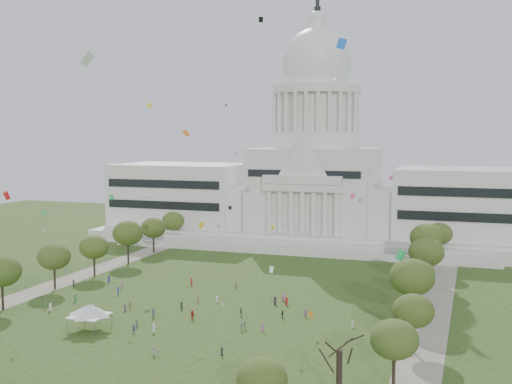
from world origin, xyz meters
The scene contains 33 objects.
ground centered at (0.00, 0.00, 0.00)m, with size 400.00×400.00×0.00m, color #2C4417.
capitol centered at (0.00, 113.59, 22.30)m, with size 160.00×64.50×91.30m.
path_left centered at (-48.00, 30.00, 0.02)m, with size 8.00×160.00×0.04m, color gray.
path_right centered at (48.00, 30.00, 0.02)m, with size 8.00×160.00×0.04m, color gray.
row_tree_r_0 centered at (44.94, -19.59, 7.75)m, with size 7.67×7.67×10.91m.
row_tree_l_1 centered at (-44.07, -2.96, 8.95)m, with size 8.86×8.86×12.59m.
row_tree_r_1 centered at (46.22, -1.75, 7.66)m, with size 7.58×7.58×10.78m.
row_tree_l_2 centered at (-45.04, 17.30, 8.51)m, with size 8.42×8.42×11.97m.
row_tree_r_2 centered at (44.17, 17.44, 9.66)m, with size 9.55×9.55×13.58m.
row_tree_l_3 centered at (-44.09, 33.92, 8.21)m, with size 8.12×8.12×11.55m.
row_tree_r_3 centered at (44.40, 34.48, 7.08)m, with size 7.01×7.01×9.98m.
row_tree_l_4 centered at (-44.08, 52.42, 9.39)m, with size 9.29×9.29×13.21m.
row_tree_r_4 centered at (44.76, 50.04, 9.29)m, with size 9.19×9.19×13.06m.
row_tree_l_5 centered at (-45.22, 71.01, 8.42)m, with size 8.33×8.33×11.85m.
row_tree_r_5 centered at (43.49, 70.19, 9.93)m, with size 9.82×9.82×13.96m.
row_tree_l_6 centered at (-46.87, 89.14, 8.27)m, with size 8.19×8.19×11.64m.
row_tree_r_6 centered at (45.96, 88.13, 8.51)m, with size 8.42×8.42×11.97m.
near_tree_1 centered at (30.00, -40.00, 7.00)m, with size 6.93×6.93×9.86m.
big_bare_tree centered at (38.00, -28.00, 8.67)m, with size 6.00×5.00×12.80m.
event_tent centered at (-17.09, -9.35, 4.16)m, with size 9.60×9.60×5.37m.
person_0 centered at (33.16, 9.48, 0.79)m, with size 0.77×0.50×1.57m, color silver.
person_2 centered at (22.20, 13.58, 0.89)m, with size 0.87×0.54×1.79m, color #994C8C.
person_3 centered at (12.48, 1.57, 0.84)m, with size 1.08×0.56×1.68m, color #33723F.
person_4 centered at (8.66, 9.67, 0.99)m, with size 1.16×0.63×1.98m, color #4C4C51.
person_5 centered at (-0.39, 4.15, 1.00)m, with size 1.85×0.73×1.99m, color #B21E1E.
person_6 centered at (13.92, -14.56, 0.75)m, with size 0.74×0.48×1.51m, color #26262B.
person_7 centered at (-7.82, -7.89, 0.84)m, with size 0.62×0.45×1.69m, color navy.
person_8 centered at (-17.66, 7.70, 0.71)m, with size 0.69×0.43×1.43m, color olive.
person_9 centered at (12.29, 0.10, 0.80)m, with size 1.03×0.53×1.60m, color #4C4C51.
person_10 centered at (17.52, 11.51, 0.88)m, with size 1.03×0.56×1.75m, color #26262B.
person_11 centered at (2.38, -18.38, 0.83)m, with size 1.54×0.61×1.67m, color silver.
distant_crowd centered at (-12.59, 13.75, 0.87)m, with size 58.89×39.97×1.94m.
kite_swarm centered at (1.89, 4.83, 28.39)m, with size 86.55×104.49×64.41m.
Camera 1 is at (56.10, -118.59, 39.61)m, focal length 45.00 mm.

